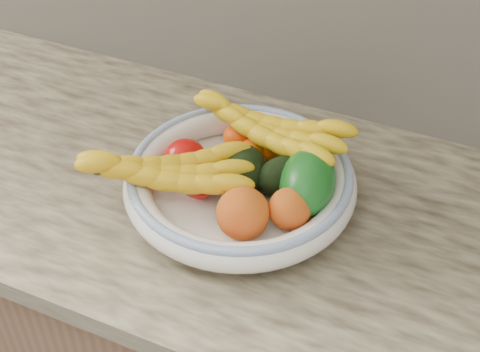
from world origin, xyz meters
The scene contains 14 objects.
kitchen_counter centered at (0.00, 1.69, 0.46)m, with size 2.44×0.66×1.40m.
fruit_bowl centered at (0.00, 1.66, 0.95)m, with size 0.39×0.39×0.08m.
clementine_back_left centered at (-0.05, 1.76, 0.95)m, with size 0.05×0.05×0.05m, color #FC4F05.
clementine_back_right centered at (0.01, 1.76, 0.95)m, with size 0.05×0.05×0.04m, color #FA6605.
clementine_back_mid centered at (-0.01, 1.74, 0.95)m, with size 0.05×0.05×0.04m, color #DF5304.
tomato_left centered at (-0.10, 1.66, 0.96)m, with size 0.07×0.07×0.07m, color #BA0907.
tomato_near_left centered at (-0.06, 1.62, 0.96)m, with size 0.07×0.07×0.06m, color #B20403.
avocado_center centered at (0.00, 1.67, 0.96)m, with size 0.07×0.11×0.07m, color black.
avocado_right centered at (0.06, 1.68, 0.96)m, with size 0.06×0.09×0.06m, color black.
green_mango centered at (0.11, 1.68, 0.98)m, with size 0.09×0.14×0.10m, color #0F5415.
peach_front centered at (0.04, 1.58, 0.97)m, with size 0.08×0.08×0.08m, color orange.
peach_right centered at (0.11, 1.61, 0.97)m, with size 0.07×0.07×0.07m, color orange.
banana_bunch_back centered at (0.01, 1.75, 0.99)m, with size 0.31×0.11×0.09m, color yellow, non-canonical shape.
banana_bunch_front centered at (-0.10, 1.59, 0.98)m, with size 0.30×0.12×0.08m, color gold, non-canonical shape.
Camera 1 is at (0.34, 0.90, 1.69)m, focal length 50.00 mm.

